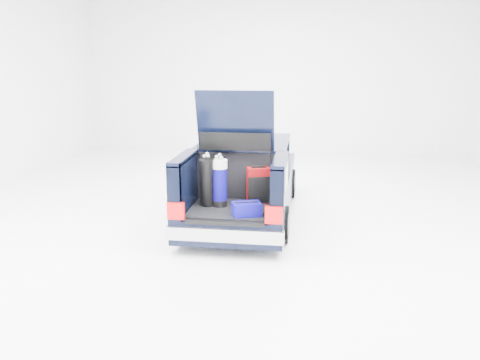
% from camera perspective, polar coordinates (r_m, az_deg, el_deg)
% --- Properties ---
extents(ground, '(14.00, 14.00, 0.00)m').
position_cam_1_polar(ground, '(9.80, 0.42, -4.02)').
color(ground, white).
rests_on(ground, ground).
extents(car, '(1.87, 4.65, 2.47)m').
position_cam_1_polar(car, '(9.72, 0.51, -0.05)').
color(car, black).
rests_on(car, ground).
extents(red_suitcase, '(0.43, 0.34, 0.62)m').
position_cam_1_polar(red_suitcase, '(8.47, 2.07, -0.58)').
color(red_suitcase, '#620306').
rests_on(red_suitcase, car).
extents(black_golf_bag, '(0.27, 0.32, 0.88)m').
position_cam_1_polar(black_golf_bag, '(8.25, -3.72, -0.25)').
color(black_golf_bag, black).
rests_on(black_golf_bag, car).
extents(blue_golf_bag, '(0.31, 0.31, 0.87)m').
position_cam_1_polar(blue_golf_bag, '(8.24, -2.31, -0.26)').
color(blue_golf_bag, black).
rests_on(blue_golf_bag, car).
extents(blue_duffel, '(0.50, 0.40, 0.23)m').
position_cam_1_polar(blue_duffel, '(7.80, 0.74, -3.27)').
color(blue_duffel, '#090466').
rests_on(blue_duffel, car).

